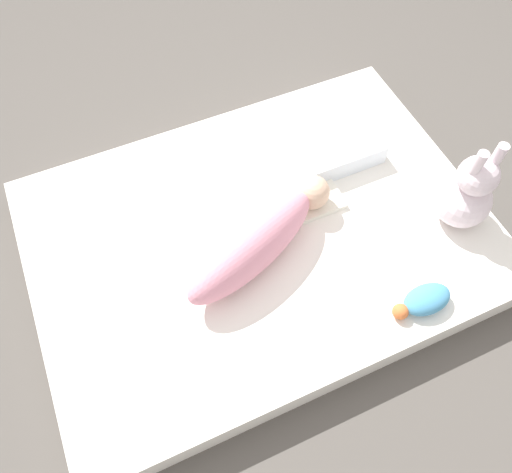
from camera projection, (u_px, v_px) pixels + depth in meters
ground_plane at (260, 248)px, 1.72m from camera, size 12.00×12.00×0.00m
bed_mattress at (260, 240)px, 1.67m from camera, size 1.46×1.06×0.12m
burp_cloth at (314, 195)px, 1.68m from camera, size 0.17×0.17×0.02m
swaddled_baby at (258, 240)px, 1.50m from camera, size 0.58×0.33×0.17m
pillow at (320, 132)px, 1.78m from camera, size 0.32×0.38×0.08m
bunny_plush at (467, 194)px, 1.54m from camera, size 0.17×0.17×0.33m
turtle_plush at (424, 301)px, 1.46m from camera, size 0.19×0.09×0.06m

